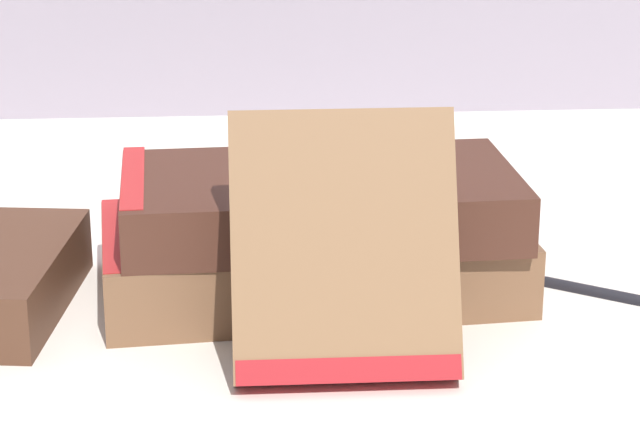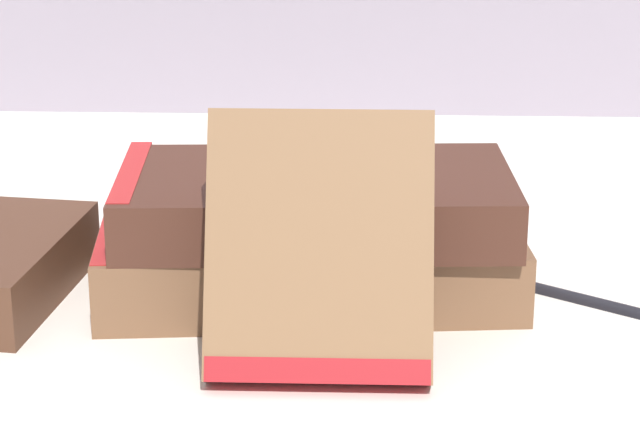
{
  "view_description": "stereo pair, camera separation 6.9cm",
  "coord_description": "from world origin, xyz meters",
  "px_view_note": "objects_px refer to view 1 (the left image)",
  "views": [
    {
      "loc": [
        0.0,
        -0.69,
        0.28
      ],
      "look_at": [
        0.05,
        -0.01,
        0.05
      ],
      "focal_mm": 75.0,
      "sensor_mm": 36.0,
      "label": 1
    },
    {
      "loc": [
        0.07,
        -0.69,
        0.28
      ],
      "look_at": [
        0.05,
        -0.01,
        0.05
      ],
      "focal_mm": 75.0,
      "sensor_mm": 36.0,
      "label": 2
    }
  ],
  "objects_px": {
    "book_leaning_front": "(336,257)",
    "pocket_watch": "(353,172)",
    "reading_glasses": "(191,209)",
    "fountain_pen": "(603,290)",
    "book_flat_bottom": "(295,259)",
    "book_flat_top": "(303,202)"
  },
  "relations": [
    {
      "from": "book_flat_bottom",
      "to": "fountain_pen",
      "type": "xyz_separation_m",
      "value": [
        0.17,
        -0.02,
        -0.01
      ]
    },
    {
      "from": "book_flat_top",
      "to": "reading_glasses",
      "type": "distance_m",
      "value": 0.17
    },
    {
      "from": "reading_glasses",
      "to": "fountain_pen",
      "type": "xyz_separation_m",
      "value": [
        0.23,
        -0.16,
        0.0
      ]
    },
    {
      "from": "book_flat_top",
      "to": "pocket_watch",
      "type": "distance_m",
      "value": 0.03
    },
    {
      "from": "book_leaning_front",
      "to": "fountain_pen",
      "type": "height_order",
      "value": "book_leaning_front"
    },
    {
      "from": "book_flat_top",
      "to": "pocket_watch",
      "type": "bearing_deg",
      "value": -22.33
    },
    {
      "from": "book_leaning_front",
      "to": "pocket_watch",
      "type": "bearing_deg",
      "value": 79.47
    },
    {
      "from": "reading_glasses",
      "to": "pocket_watch",
      "type": "bearing_deg",
      "value": -59.17
    },
    {
      "from": "book_flat_top",
      "to": "reading_glasses",
      "type": "bearing_deg",
      "value": 111.12
    },
    {
      "from": "fountain_pen",
      "to": "book_leaning_front",
      "type": "bearing_deg",
      "value": -118.86
    },
    {
      "from": "fountain_pen",
      "to": "book_flat_bottom",
      "type": "bearing_deg",
      "value": -152.42
    },
    {
      "from": "book_flat_bottom",
      "to": "book_flat_top",
      "type": "bearing_deg",
      "value": -58.64
    },
    {
      "from": "book_flat_bottom",
      "to": "fountain_pen",
      "type": "height_order",
      "value": "book_flat_bottom"
    },
    {
      "from": "pocket_watch",
      "to": "fountain_pen",
      "type": "bearing_deg",
      "value": -2.1
    },
    {
      "from": "book_leaning_front",
      "to": "reading_glasses",
      "type": "distance_m",
      "value": 0.26
    },
    {
      "from": "reading_glasses",
      "to": "book_leaning_front",
      "type": "bearing_deg",
      "value": -71.94
    },
    {
      "from": "pocket_watch",
      "to": "book_leaning_front",
      "type": "bearing_deg",
      "value": -100.53
    },
    {
      "from": "reading_glasses",
      "to": "book_flat_bottom",
      "type": "bearing_deg",
      "value": -66.15
    },
    {
      "from": "book_flat_top",
      "to": "book_flat_bottom",
      "type": "bearing_deg",
      "value": 123.67
    },
    {
      "from": "book_leaning_front",
      "to": "pocket_watch",
      "type": "distance_m",
      "value": 0.09
    },
    {
      "from": "pocket_watch",
      "to": "fountain_pen",
      "type": "height_order",
      "value": "pocket_watch"
    },
    {
      "from": "fountain_pen",
      "to": "pocket_watch",
      "type": "bearing_deg",
      "value": -147.86
    }
  ]
}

